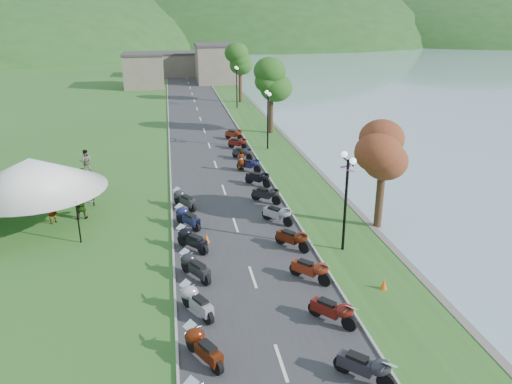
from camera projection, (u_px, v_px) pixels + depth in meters
road at (209, 146)px, 45.09m from camera, size 7.00×120.00×0.02m
hills_backdrop at (175, 42)px, 193.17m from camera, size 360.00×120.00×76.00m
far_building at (175, 66)px, 85.56m from camera, size 18.00×16.00×5.00m
moto_row_left at (207, 378)px, 15.84m from camera, size 2.60×34.34×1.10m
moto_row_right at (284, 226)px, 27.01m from camera, size 2.60×45.34×1.10m
vendor_tent_main at (35, 193)px, 27.66m from camera, size 5.29×5.29×4.00m
tree_lakeside at (382, 167)px, 27.09m from camera, size 2.53×2.53×7.02m
pedestrian_a at (54, 223)px, 28.75m from camera, size 0.73×0.75×1.67m
pedestrian_b at (87, 173)px, 37.57m from camera, size 0.92×0.57×1.81m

